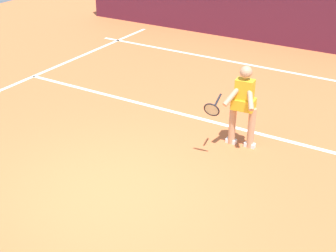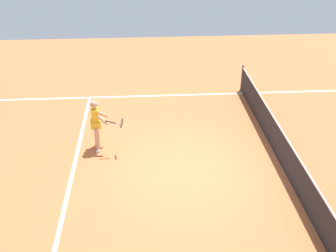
% 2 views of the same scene
% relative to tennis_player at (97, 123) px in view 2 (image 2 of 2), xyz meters
% --- Properties ---
extents(ground_plane, '(23.81, 23.81, 0.00)m').
position_rel_tennis_player_xyz_m(ground_plane, '(1.19, 2.44, -0.85)').
color(ground_plane, '#C66638').
extents(service_line_marking, '(9.38, 0.10, 0.01)m').
position_rel_tennis_player_xyz_m(service_line_marking, '(1.19, -0.62, -0.84)').
color(service_line_marking, white).
rests_on(service_line_marking, ground).
extents(sideline_left_marking, '(0.10, 16.31, 0.01)m').
position_rel_tennis_player_xyz_m(sideline_left_marking, '(-3.50, 2.44, -0.84)').
color(sideline_left_marking, white).
rests_on(sideline_left_marking, ground).
extents(court_net, '(10.06, 0.08, 1.01)m').
position_rel_tennis_player_xyz_m(court_net, '(1.19, 5.11, -0.37)').
color(court_net, '#4C4C51').
rests_on(court_net, ground).
extents(tennis_player, '(0.74, 0.98, 1.55)m').
position_rel_tennis_player_xyz_m(tennis_player, '(0.00, 0.00, 0.00)').
color(tennis_player, tan).
rests_on(tennis_player, ground).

